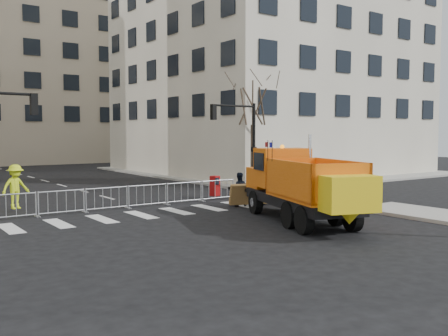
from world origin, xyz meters
TOP-DOWN VIEW (x-y plane):
  - ground at (0.00, 0.00)m, footprint 120.00×120.00m
  - sidewalk_back at (0.00, 8.50)m, footprint 64.00×5.00m
  - building_right at (20.00, 22.00)m, footprint 22.00×22.00m
  - traffic_light_right at (8.50, 9.50)m, footprint 0.18×0.18m
  - crowd_barriers at (-0.75, 7.60)m, footprint 12.60×0.60m
  - street_tree at (9.20, 10.50)m, footprint 3.00×3.00m
  - plow_truck at (3.32, 0.04)m, footprint 5.20×9.41m
  - cop_a at (4.78, 5.29)m, footprint 0.72×0.60m
  - cop_b at (4.04, 5.14)m, footprint 1.02×0.96m
  - cop_c at (5.24, 4.72)m, footprint 1.00×0.87m
  - worker at (-5.37, 9.54)m, footprint 1.47×1.10m
  - newspaper_box at (4.66, 8.14)m, footprint 0.56×0.53m

SIDE VIEW (x-z plane):
  - ground at x=0.00m, z-range 0.00..0.00m
  - sidewalk_back at x=0.00m, z-range 0.00..0.15m
  - crowd_barriers at x=-0.75m, z-range 0.00..1.10m
  - newspaper_box at x=4.66m, z-range 0.15..1.25m
  - cop_c at x=5.24m, z-range 0.00..1.62m
  - cop_b at x=4.04m, z-range 0.00..1.66m
  - cop_a at x=4.78m, z-range 0.00..1.68m
  - worker at x=-5.37m, z-range 0.15..2.17m
  - plow_truck at x=3.32m, z-range -0.20..3.34m
  - traffic_light_right at x=8.50m, z-range 0.00..5.40m
  - street_tree at x=9.20m, z-range 0.00..7.50m
  - building_right at x=20.00m, z-range 0.00..32.00m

